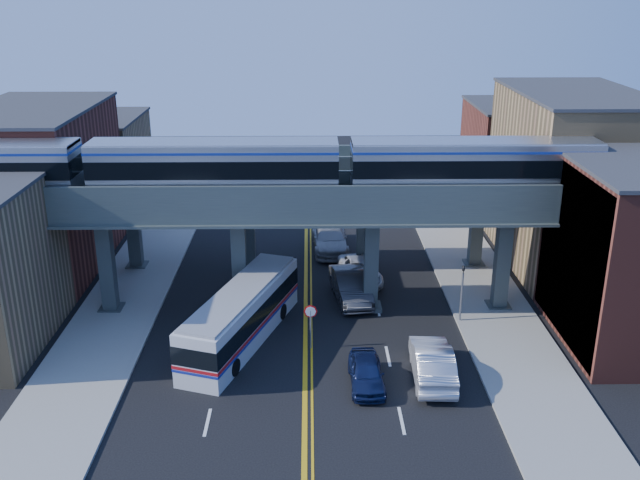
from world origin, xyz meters
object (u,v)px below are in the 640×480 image
(car_lane_b, at_px, (351,286))
(car_lane_a, at_px, (366,372))
(stop_sign, at_px, (311,320))
(car_lane_c, at_px, (360,270))
(car_lane_d, at_px, (330,238))
(car_parked_curb, at_px, (432,362))
(transit_bus, at_px, (242,316))
(transit_train, at_px, (214,166))
(traffic_signal, at_px, (462,287))

(car_lane_b, bearing_deg, car_lane_a, -96.77)
(stop_sign, distance_m, car_lane_b, 6.92)
(car_lane_b, bearing_deg, stop_sign, -119.99)
(car_lane_a, bearing_deg, car_lane_c, 86.38)
(car_lane_d, height_order, car_parked_curb, car_parked_curb)
(stop_sign, bearing_deg, car_lane_b, 67.98)
(transit_bus, height_order, car_lane_d, transit_bus)
(transit_train, bearing_deg, traffic_signal, -7.91)
(traffic_signal, bearing_deg, transit_bus, -171.06)
(transit_train, distance_m, car_lane_d, 14.95)
(car_lane_c, bearing_deg, transit_train, -160.85)
(traffic_signal, bearing_deg, car_parked_curb, -113.38)
(transit_bus, relative_size, car_parked_curb, 2.11)
(stop_sign, height_order, car_lane_a, stop_sign)
(transit_train, distance_m, transit_bus, 8.77)
(transit_train, relative_size, car_lane_b, 7.84)
(car_lane_c, bearing_deg, traffic_signal, -56.55)
(transit_train, xyz_separation_m, car_parked_curb, (11.69, -8.25, -8.23))
(transit_bus, distance_m, car_lane_c, 11.13)
(transit_bus, height_order, car_lane_a, transit_bus)
(car_lane_b, bearing_deg, car_lane_d, 88.87)
(car_lane_c, bearing_deg, car_lane_b, -112.03)
(car_lane_b, bearing_deg, car_parked_curb, -77.30)
(stop_sign, relative_size, traffic_signal, 0.64)
(stop_sign, height_order, car_lane_b, stop_sign)
(car_lane_b, bearing_deg, transit_train, -178.36)
(traffic_signal, relative_size, car_lane_d, 0.66)
(car_lane_b, bearing_deg, car_lane_c, 67.30)
(transit_bus, bearing_deg, car_lane_c, -21.84)
(stop_sign, relative_size, car_parked_curb, 0.47)
(stop_sign, relative_size, car_lane_b, 0.47)
(transit_bus, height_order, car_lane_c, transit_bus)
(car_lane_c, bearing_deg, transit_bus, -137.98)
(stop_sign, distance_m, traffic_signal, 9.41)
(car_parked_curb, bearing_deg, car_lane_a, 12.64)
(traffic_signal, relative_size, car_lane_b, 0.73)
(traffic_signal, distance_m, car_lane_d, 14.45)
(stop_sign, height_order, transit_bus, transit_bus)
(stop_sign, relative_size, car_lane_d, 0.43)
(traffic_signal, relative_size, car_lane_c, 0.78)
(car_lane_a, relative_size, car_lane_c, 0.81)
(traffic_signal, distance_m, car_parked_curb, 6.94)
(transit_bus, distance_m, car_lane_d, 15.32)
(car_lane_a, distance_m, car_lane_c, 13.28)
(stop_sign, xyz_separation_m, car_lane_d, (1.50, 15.33, -0.86))
(transit_bus, bearing_deg, car_lane_d, -1.67)
(transit_bus, bearing_deg, car_lane_a, -107.27)
(stop_sign, bearing_deg, transit_train, 137.68)
(car_lane_c, relative_size, car_lane_d, 0.85)
(car_lane_c, bearing_deg, car_parked_curb, -84.72)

